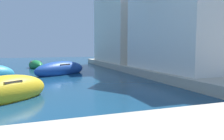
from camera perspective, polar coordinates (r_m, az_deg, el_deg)
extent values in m
cube|color=#BCB29E|center=(16.02, 18.24, -0.71)|extent=(6.00, 32.00, 0.50)
ellipsoid|color=#1E479E|center=(16.84, -13.05, 0.06)|extent=(4.42, 3.60, 1.25)
cube|color=brown|center=(16.80, -13.08, 1.47)|extent=(1.35, 1.41, 0.08)
ellipsoid|color=gold|center=(9.24, -25.61, -5.03)|extent=(3.59, 3.29, 1.23)
cube|color=brown|center=(9.18, -25.72, -2.52)|extent=(1.24, 1.29, 0.08)
ellipsoid|color=#197233|center=(22.65, -18.95, 1.15)|extent=(1.78, 3.19, 1.00)
cube|color=brown|center=(22.63, -18.98, 2.01)|extent=(1.00, 0.79, 0.08)
cube|color=white|center=(15.98, 18.58, 10.04)|extent=(5.14, 8.00, 5.50)
cube|color=silver|center=(24.28, 4.39, 11.30)|extent=(5.40, 8.62, 7.65)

